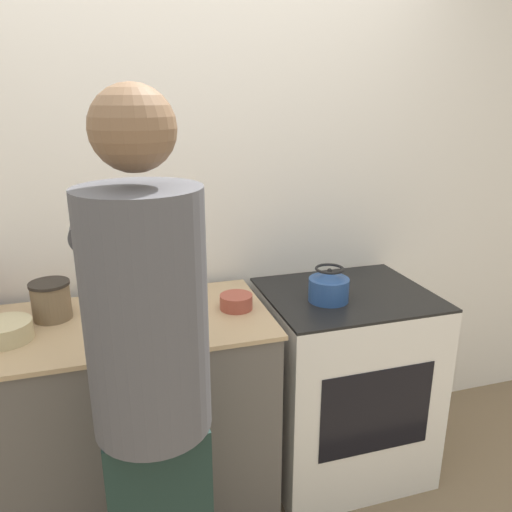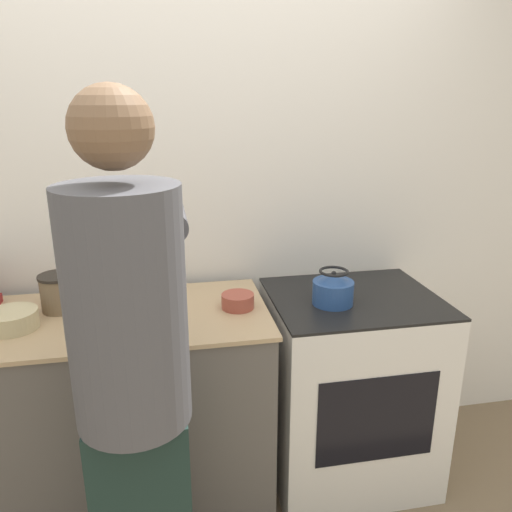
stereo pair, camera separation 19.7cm
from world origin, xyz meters
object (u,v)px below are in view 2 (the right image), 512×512
at_px(person, 133,374).
at_px(kettle, 333,290).
at_px(bowl_prep, 13,320).
at_px(oven, 349,387).
at_px(canister_jar, 59,292).
at_px(knife, 125,311).
at_px(cutting_board, 134,311).

xyz_separation_m(person, kettle, (0.81, 0.54, 0.00)).
bearing_deg(bowl_prep, oven, 2.17).
xyz_separation_m(kettle, canister_jar, (-1.14, 0.15, 0.01)).
height_order(oven, knife, knife).
relative_size(person, canister_jar, 11.54).
bearing_deg(bowl_prep, cutting_board, 7.32).
relative_size(knife, canister_jar, 1.39).
bearing_deg(knife, cutting_board, 13.48).
height_order(oven, cutting_board, cutting_board).
relative_size(person, bowl_prep, 9.52).
height_order(knife, canister_jar, canister_jar).
bearing_deg(bowl_prep, knife, 5.22).
distance_m(kettle, canister_jar, 1.15).
relative_size(person, cutting_board, 6.26).
relative_size(knife, bowl_prep, 1.15).
bearing_deg(canister_jar, person, -64.81).
height_order(oven, bowl_prep, bowl_prep).
height_order(cutting_board, canister_jar, canister_jar).
height_order(knife, bowl_prep, bowl_prep).
height_order(bowl_prep, canister_jar, canister_jar).
bearing_deg(cutting_board, kettle, -4.08).
relative_size(person, kettle, 10.29).
height_order(kettle, canister_jar, canister_jar).
relative_size(kettle, canister_jar, 1.12).
distance_m(cutting_board, knife, 0.04).
xyz_separation_m(cutting_board, canister_jar, (-0.30, 0.09, 0.07)).
bearing_deg(cutting_board, canister_jar, 162.92).
xyz_separation_m(knife, kettle, (0.87, -0.04, 0.04)).
bearing_deg(oven, knife, -179.11).
bearing_deg(person, canister_jar, 115.19).
distance_m(oven, bowl_prep, 1.50).
bearing_deg(knife, canister_jar, 141.06).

